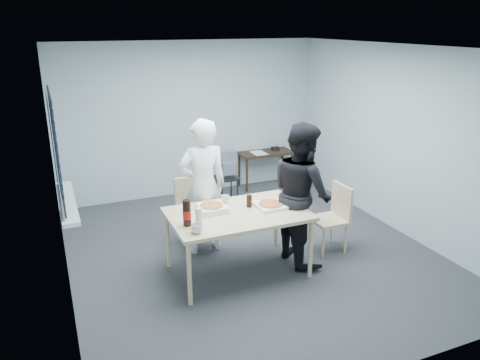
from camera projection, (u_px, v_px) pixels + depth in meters
name	position (u px, v px, depth m)	size (l,w,h in m)	color
room	(58.00, 157.00, 5.25)	(5.00, 5.00, 5.00)	#343338
dining_table	(238.00, 217.00, 5.45)	(1.60, 1.01, 0.78)	#D1BA8D
chair_far	(192.00, 205.00, 6.34)	(0.42, 0.42, 0.89)	#D1BA8D
chair_right	(334.00, 213.00, 6.08)	(0.42, 0.42, 0.89)	#D1BA8D
person_white	(203.00, 187.00, 5.94)	(0.65, 0.42, 1.77)	white
person_black	(302.00, 193.00, 5.73)	(0.86, 0.47, 1.77)	black
side_table	(266.00, 156.00, 8.47)	(0.97, 0.43, 0.65)	#341C14
stool	(227.00, 183.00, 7.65)	(0.35, 0.35, 0.49)	black
backpack	(227.00, 164.00, 7.53)	(0.31, 0.23, 0.43)	slate
pizza_box_a	(212.00, 208.00, 5.46)	(0.32, 0.32, 0.08)	white
pizza_box_b	(271.00, 205.00, 5.58)	(0.34, 0.34, 0.05)	white
mug_a	(197.00, 229.00, 4.89)	(0.12, 0.12, 0.10)	silver
mug_b	(225.00, 199.00, 5.71)	(0.10, 0.10, 0.09)	silver
cola_glass	(249.00, 201.00, 5.57)	(0.07, 0.07, 0.15)	black
soda_bottle	(187.00, 213.00, 5.04)	(0.09, 0.09, 0.29)	black
plastic_cups	(199.00, 216.00, 5.08)	(0.08, 0.08, 0.19)	silver
rubber_band	(267.00, 219.00, 5.25)	(0.05, 0.05, 0.00)	red
papers	(259.00, 153.00, 8.36)	(0.23, 0.32, 0.01)	white
black_box	(275.00, 148.00, 8.55)	(0.13, 0.10, 0.06)	black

